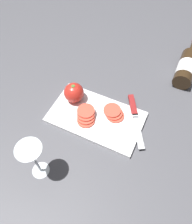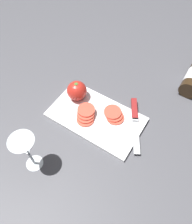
% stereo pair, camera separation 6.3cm
% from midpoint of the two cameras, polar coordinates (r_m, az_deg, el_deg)
% --- Properties ---
extents(ground_plane, '(3.00, 3.00, 0.00)m').
position_cam_midpoint_polar(ground_plane, '(0.93, -3.23, -1.32)').
color(ground_plane, '#4C4C51').
extents(cutting_board, '(0.39, 0.22, 0.02)m').
position_cam_midpoint_polar(cutting_board, '(0.92, 1.95, -1.43)').
color(cutting_board, white).
rests_on(cutting_board, ground_plane).
extents(wine_glass, '(0.08, 0.08, 0.18)m').
position_cam_midpoint_polar(wine_glass, '(0.74, -15.64, -9.29)').
color(wine_glass, silver).
rests_on(wine_glass, ground_plane).
extents(whole_tomato, '(0.09, 0.09, 0.09)m').
position_cam_midpoint_polar(whole_tomato, '(0.94, -3.11, 5.49)').
color(whole_tomato, red).
rests_on(whole_tomato, cutting_board).
extents(knife, '(0.15, 0.23, 0.01)m').
position_cam_midpoint_polar(knife, '(0.93, 11.98, -0.65)').
color(knife, silver).
rests_on(knife, cutting_board).
extents(tomato_slice_stack_near, '(0.09, 0.08, 0.02)m').
position_cam_midpoint_polar(tomato_slice_stack_near, '(0.91, 6.70, -0.82)').
color(tomato_slice_stack_near, '#DB4C38').
rests_on(tomato_slice_stack_near, cutting_board).
extents(tomato_slice_stack_far, '(0.09, 0.10, 0.03)m').
position_cam_midpoint_polar(tomato_slice_stack_far, '(0.90, -0.68, -0.75)').
color(tomato_slice_stack_far, '#DB4C38').
rests_on(tomato_slice_stack_far, cutting_board).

